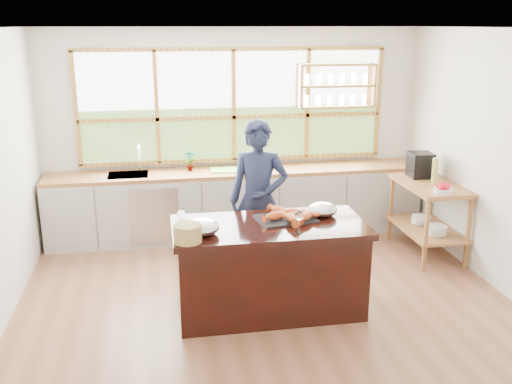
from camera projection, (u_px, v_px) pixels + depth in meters
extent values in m
plane|color=brown|center=(265.00, 300.00, 5.87)|extent=(5.00, 5.00, 0.00)
cube|color=silver|center=(234.00, 132.00, 7.61)|extent=(5.00, 0.02, 2.70)
cube|color=silver|center=(338.00, 268.00, 3.36)|extent=(5.00, 0.02, 2.70)
cube|color=silver|center=(502.00, 163.00, 5.90)|extent=(0.02, 4.50, 2.70)
cube|color=white|center=(266.00, 28.00, 5.10)|extent=(5.00, 4.50, 0.02)
cube|color=#B98C3A|center=(234.00, 106.00, 7.48)|extent=(4.05, 0.06, 1.50)
cube|color=silver|center=(233.00, 79.00, 7.41)|extent=(3.98, 0.01, 0.75)
cube|color=#2B5720|center=(234.00, 134.00, 7.61)|extent=(3.98, 0.01, 0.70)
cube|color=#B98C3A|center=(337.00, 64.00, 7.46)|extent=(1.00, 0.28, 0.03)
cube|color=#B98C3A|center=(336.00, 85.00, 7.53)|extent=(1.00, 0.28, 0.03)
cube|color=#B98C3A|center=(335.00, 106.00, 7.61)|extent=(1.00, 0.28, 0.03)
cube|color=#B98C3A|center=(299.00, 86.00, 7.45)|extent=(0.03, 0.28, 0.55)
cube|color=#B98C3A|center=(372.00, 85.00, 7.62)|extent=(0.03, 0.28, 0.55)
cube|color=#B4B3AB|center=(238.00, 204.00, 7.58)|extent=(4.90, 0.62, 0.85)
cube|color=#B4B8BB|center=(154.00, 216.00, 7.10)|extent=(0.60, 0.01, 0.72)
cube|color=#A66536|center=(237.00, 172.00, 7.45)|extent=(4.90, 0.62, 0.05)
cube|color=#B4B8BB|center=(128.00, 181.00, 7.24)|extent=(0.50, 0.42, 0.16)
cube|color=#A66536|center=(468.00, 231.00, 6.53)|extent=(0.04, 0.04, 0.90)
cube|color=#A66536|center=(428.00, 205.00, 7.47)|extent=(0.04, 0.04, 0.90)
cube|color=#A66536|center=(426.00, 234.00, 6.44)|extent=(0.04, 0.04, 0.90)
cube|color=#A66536|center=(391.00, 207.00, 7.39)|extent=(0.04, 0.04, 0.90)
cube|color=#A66536|center=(426.00, 229.00, 6.99)|extent=(0.62, 1.10, 0.03)
cube|color=#A66536|center=(430.00, 185.00, 6.84)|extent=(0.62, 1.10, 0.05)
cylinder|color=silver|center=(436.00, 230.00, 6.74)|extent=(0.24, 0.24, 0.11)
cylinder|color=silver|center=(421.00, 220.00, 7.12)|extent=(0.24, 0.24, 0.09)
cube|color=black|center=(269.00, 271.00, 5.56)|extent=(1.77, 0.82, 0.84)
cube|color=black|center=(269.00, 227.00, 5.43)|extent=(1.85, 0.90, 0.06)
imported|color=#191F39|center=(258.00, 200.00, 6.22)|extent=(0.74, 0.60, 1.77)
imported|color=slate|center=(189.00, 161.00, 7.36)|extent=(0.15, 0.11, 0.27)
cube|color=#72CF40|center=(226.00, 170.00, 7.42)|extent=(0.42, 0.33, 0.01)
cube|color=black|center=(420.00, 165.00, 7.07)|extent=(0.28, 0.30, 0.31)
cylinder|color=#A3AA4D|center=(435.00, 171.00, 6.80)|extent=(0.09, 0.09, 0.30)
cylinder|color=silver|center=(443.00, 191.00, 6.44)|extent=(0.22, 0.22, 0.05)
sphere|color=red|center=(447.00, 186.00, 6.43)|extent=(0.07, 0.07, 0.07)
sphere|color=red|center=(443.00, 185.00, 6.47)|extent=(0.07, 0.07, 0.07)
sphere|color=red|center=(439.00, 186.00, 6.44)|extent=(0.07, 0.07, 0.07)
sphere|color=red|center=(441.00, 187.00, 6.39)|extent=(0.07, 0.07, 0.07)
sphere|color=red|center=(447.00, 187.00, 6.38)|extent=(0.07, 0.07, 0.07)
cube|color=black|center=(286.00, 219.00, 5.56)|extent=(0.61, 0.48, 0.02)
ellipsoid|color=#D45B26|center=(275.00, 216.00, 5.48)|extent=(0.23, 0.15, 0.08)
ellipsoid|color=#D45B26|center=(294.00, 213.00, 5.58)|extent=(0.23, 0.14, 0.08)
ellipsoid|color=#D45B26|center=(307.00, 216.00, 5.48)|extent=(0.21, 0.21, 0.08)
ellipsoid|color=#D45B26|center=(278.00, 210.00, 5.65)|extent=(0.18, 0.23, 0.08)
ellipsoid|color=#D45B26|center=(291.00, 218.00, 5.42)|extent=(0.11, 0.22, 0.08)
ellipsoid|color=#B4B8BB|center=(202.00, 227.00, 5.16)|extent=(0.31, 0.31, 0.15)
ellipsoid|color=#B4B8BB|center=(323.00, 210.00, 5.66)|extent=(0.29, 0.29, 0.14)
cylinder|color=white|center=(299.00, 233.00, 5.20)|extent=(0.06, 0.06, 0.01)
cylinder|color=white|center=(299.00, 226.00, 5.18)|extent=(0.01, 0.01, 0.13)
ellipsoid|color=white|center=(299.00, 215.00, 5.15)|extent=(0.08, 0.08, 0.10)
cylinder|color=#AC8542|center=(188.00, 233.00, 4.97)|extent=(0.25, 0.25, 0.16)
cylinder|color=white|center=(181.00, 219.00, 5.46)|extent=(0.09, 0.30, 0.08)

